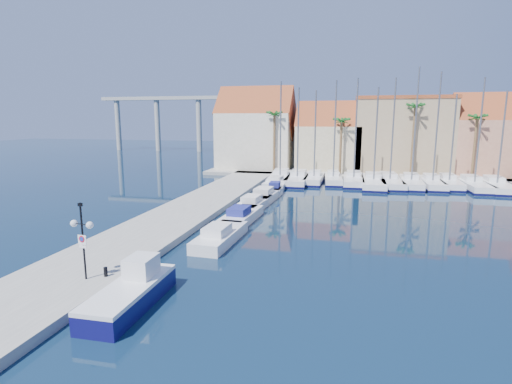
{
  "coord_description": "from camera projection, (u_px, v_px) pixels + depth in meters",
  "views": [
    {
      "loc": [
        5.65,
        -18.43,
        8.76
      ],
      "look_at": [
        -1.62,
        11.8,
        3.0
      ],
      "focal_mm": 28.0,
      "sensor_mm": 36.0,
      "label": 1
    }
  ],
  "objects": [
    {
      "name": "shore_north",
      "position": [
        379.0,
        172.0,
        64.06
      ],
      "size": [
        54.0,
        16.0,
        0.5
      ],
      "primitive_type": "cube",
      "color": "gray",
      "rests_on": "ground"
    },
    {
      "name": "palm_0",
      "position": [
        274.0,
        116.0,
        60.39
      ],
      "size": [
        2.6,
        2.6,
        10.15
      ],
      "color": "brown",
      "rests_on": "shore_north"
    },
    {
      "name": "motorboat_west_5",
      "position": [
        277.0,
        182.0,
        52.15
      ],
      "size": [
        2.63,
        6.99,
        1.4
      ],
      "rotation": [
        0.0,
        0.0,
        -0.06
      ],
      "color": "white",
      "rests_on": "ground"
    },
    {
      "name": "sailboat_5",
      "position": [
        373.0,
        182.0,
        52.24
      ],
      "size": [
        3.0,
        10.94,
        12.57
      ],
      "rotation": [
        0.0,
        0.0,
        -0.01
      ],
      "color": "white",
      "rests_on": "ground"
    },
    {
      "name": "sailboat_2",
      "position": [
        314.0,
        178.0,
        54.97
      ],
      "size": [
        2.36,
        8.68,
        12.36
      ],
      "rotation": [
        0.0,
        0.0,
        -0.01
      ],
      "color": "white",
      "rests_on": "ground"
    },
    {
      "name": "building_0",
      "position": [
        256.0,
        132.0,
        66.55
      ],
      "size": [
        12.3,
        9.0,
        13.5
      ],
      "color": "beige",
      "rests_on": "shore_north"
    },
    {
      "name": "sailboat_10",
      "position": [
        473.0,
        184.0,
        50.04
      ],
      "size": [
        2.91,
        10.13,
        13.56
      ],
      "rotation": [
        0.0,
        0.0,
        0.03
      ],
      "color": "white",
      "rests_on": "ground"
    },
    {
      "name": "ground",
      "position": [
        233.0,
        291.0,
        20.51
      ],
      "size": [
        260.0,
        260.0,
        0.0
      ],
      "primitive_type": "plane",
      "color": "black",
      "rests_on": "ground"
    },
    {
      "name": "palm_2",
      "position": [
        415.0,
        109.0,
        55.62
      ],
      "size": [
        2.6,
        2.6,
        11.15
      ],
      "color": "brown",
      "rests_on": "shore_north"
    },
    {
      "name": "palm_3",
      "position": [
        477.0,
        119.0,
        54.04
      ],
      "size": [
        2.6,
        2.6,
        9.65
      ],
      "color": "brown",
      "rests_on": "shore_north"
    },
    {
      "name": "motorboat_west_1",
      "position": [
        241.0,
        216.0,
        34.24
      ],
      "size": [
        2.44,
        6.68,
        1.4
      ],
      "rotation": [
        0.0,
        0.0,
        -0.05
      ],
      "color": "white",
      "rests_on": "ground"
    },
    {
      "name": "bollard",
      "position": [
        106.0,
        272.0,
        21.12
      ],
      "size": [
        0.2,
        0.2,
        0.51
      ],
      "primitive_type": "cylinder",
      "color": "black",
      "rests_on": "quay_west"
    },
    {
      "name": "sailboat_6",
      "position": [
        389.0,
        181.0,
        52.62
      ],
      "size": [
        3.44,
        10.71,
        13.75
      ],
      "rotation": [
        0.0,
        0.0,
        0.06
      ],
      "color": "white",
      "rests_on": "ground"
    },
    {
      "name": "motorboat_west_3",
      "position": [
        265.0,
        195.0,
        43.63
      ],
      "size": [
        2.71,
        7.51,
        1.4
      ],
      "rotation": [
        0.0,
        0.0,
        -0.05
      ],
      "color": "white",
      "rests_on": "ground"
    },
    {
      "name": "motorboat_west_0",
      "position": [
        220.0,
        236.0,
        28.43
      ],
      "size": [
        2.37,
        6.69,
        1.4
      ],
      "rotation": [
        0.0,
        0.0,
        -0.04
      ],
      "color": "white",
      "rests_on": "ground"
    },
    {
      "name": "building_3",
      "position": [
        488.0,
        138.0,
        58.63
      ],
      "size": [
        10.3,
        8.0,
        12.0
      ],
      "color": "tan",
      "rests_on": "shore_north"
    },
    {
      "name": "motorboat_west_4",
      "position": [
        275.0,
        189.0,
        47.35
      ],
      "size": [
        1.96,
        5.33,
        1.4
      ],
      "rotation": [
        0.0,
        0.0,
        0.06
      ],
      "color": "white",
      "rests_on": "ground"
    },
    {
      "name": "fishing_boat",
      "position": [
        132.0,
        292.0,
        18.85
      ],
      "size": [
        2.07,
        5.96,
        2.08
      ],
      "rotation": [
        0.0,
        0.0,
        0.02
      ],
      "color": "#0F0D4E",
      "rests_on": "ground"
    },
    {
      "name": "palm_1",
      "position": [
        342.0,
        123.0,
        58.26
      ],
      "size": [
        2.6,
        2.6,
        9.15
      ],
      "color": "brown",
      "rests_on": "shore_north"
    },
    {
      "name": "sailboat_8",
      "position": [
        432.0,
        182.0,
        51.26
      ],
      "size": [
        2.4,
        9.02,
        14.34
      ],
      "rotation": [
        0.0,
        0.0,
        0.0
      ],
      "color": "white",
      "rests_on": "ground"
    },
    {
      "name": "sailboat_9",
      "position": [
        448.0,
        182.0,
        51.52
      ],
      "size": [
        2.73,
        9.15,
        11.7
      ],
      "rotation": [
        0.0,
        0.0,
        -0.04
      ],
      "color": "white",
      "rests_on": "ground"
    },
    {
      "name": "quay_west",
      "position": [
        180.0,
        215.0,
        35.44
      ],
      "size": [
        6.0,
        77.0,
        0.5
      ],
      "primitive_type": "cube",
      "color": "gray",
      "rests_on": "ground"
    },
    {
      "name": "sailboat_1",
      "position": [
        298.0,
        178.0,
        54.98
      ],
      "size": [
        3.07,
        10.93,
        12.73
      ],
      "rotation": [
        0.0,
        0.0,
        0.02
      ],
      "color": "white",
      "rests_on": "ground"
    },
    {
      "name": "sailboat_4",
      "position": [
        353.0,
        179.0,
        53.95
      ],
      "size": [
        2.77,
        9.99,
        13.85
      ],
      "rotation": [
        0.0,
        0.0,
        0.01
      ],
      "color": "white",
      "rests_on": "ground"
    },
    {
      "name": "motorboat_west_2",
      "position": [
        253.0,
        203.0,
        39.21
      ],
      "size": [
        2.6,
        6.84,
        1.4
      ],
      "rotation": [
        0.0,
        0.0,
        -0.07
      ],
      "color": "white",
      "rests_on": "ground"
    },
    {
      "name": "lamp_post",
      "position": [
        82.0,
        230.0,
        20.33
      ],
      "size": [
        1.38,
        0.48,
        4.07
      ],
      "rotation": [
        0.0,
        0.0,
        -0.12
      ],
      "color": "black",
      "rests_on": "quay_west"
    },
    {
      "name": "sailboat_0",
      "position": [
        280.0,
        177.0,
        55.88
      ],
      "size": [
        3.62,
        10.86,
        13.57
      ],
      "rotation": [
        0.0,
        0.0,
        0.08
      ],
      "color": "white",
      "rests_on": "ground"
    },
    {
      "name": "sailboat_7",
      "position": [
        411.0,
        182.0,
        51.88
      ],
      "size": [
        3.11,
        9.83,
        14.97
      ],
      "rotation": [
        0.0,
        0.0,
        -0.06
      ],
      "color": "white",
      "rests_on": "ground"
    },
    {
      "name": "sailboat_11",
      "position": [
        495.0,
        185.0,
        49.32
      ],
      "size": [
        3.05,
        10.18,
        11.94
      ],
      "rotation": [
        0.0,
        0.0,
        -0.04
      ],
      "color": "white",
      "rests_on": "ground"
    },
    {
      "name": "building_2",
      "position": [
        401.0,
        134.0,
        62.27
      ],
      "size": [
        14.2,
        10.2,
        11.5
      ],
      "color": "tan",
      "rests_on": "shore_north"
    },
    {
      "name": "viaduct",
      "position": [
        181.0,
        113.0,
        106.01
      ],
      "size": [
        48.0,
        2.2,
        14.45
      ],
      "color": "#9E9E99",
      "rests_on": "ground"
    },
    {
      "name": "building_1",
      "position": [
        329.0,
        140.0,
        64.02
      ],
      "size": [
        10.3,
        8.0,
        11.0
      ],
      "color": "tan",
      "rests_on": "shore_north"
    },
    {
      "name": "sailboat_3",
      "position": [
        333.0,
        178.0,
        54.69
      ],
      "size": [
        2.92,
        8.51,
        13.65
      ],
      "rotation": [
        0.0,
        0.0,
        0.09
      ],
      "color": "white",
      "rests_on": "ground"
    }
  ]
}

